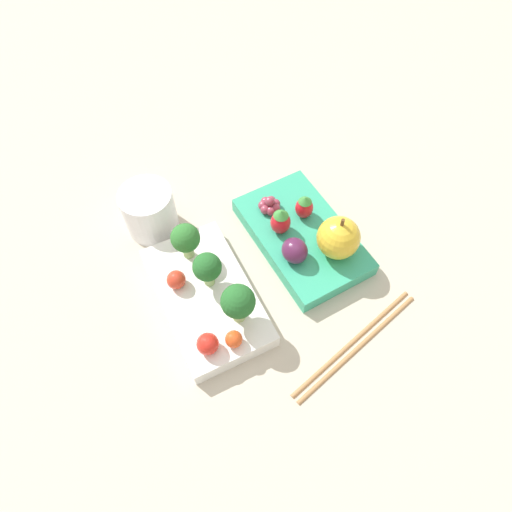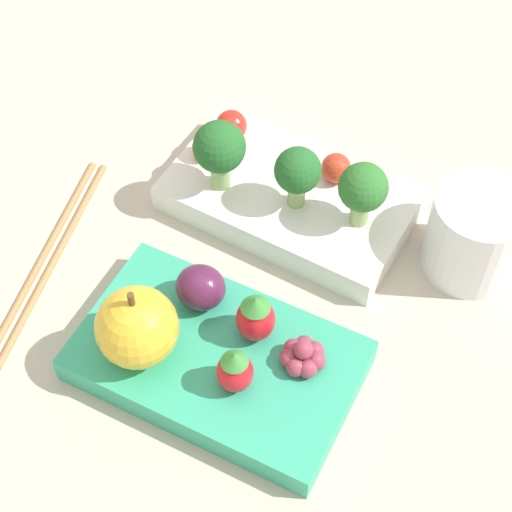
{
  "view_description": "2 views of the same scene",
  "coord_description": "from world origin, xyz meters",
  "px_view_note": "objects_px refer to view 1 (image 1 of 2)",
  "views": [
    {
      "loc": [
        -0.25,
        0.19,
        0.54
      ],
      "look_at": [
        0.01,
        -0.0,
        0.04
      ],
      "focal_mm": 32.0,
      "sensor_mm": 36.0,
      "label": 1
    },
    {
      "loc": [
        0.15,
        -0.36,
        0.54
      ],
      "look_at": [
        0.01,
        -0.0,
        0.04
      ],
      "focal_mm": 60.0,
      "sensor_mm": 36.0,
      "label": 2
    }
  ],
  "objects_px": {
    "broccoli_floret_0": "(186,239)",
    "grape_cluster": "(270,205)",
    "chopsticks_pair": "(356,344)",
    "strawberry_1": "(281,221)",
    "broccoli_floret_1": "(207,268)",
    "strawberry_0": "(304,207)",
    "bento_box_savoury": "(206,296)",
    "bento_box_fruit": "(302,236)",
    "drinking_cup": "(149,211)",
    "cherry_tomato_0": "(208,344)",
    "cherry_tomato_1": "(176,280)",
    "plum": "(295,251)",
    "cherry_tomato_2": "(234,339)",
    "broccoli_floret_2": "(238,302)",
    "apple": "(338,238)"
  },
  "relations": [
    {
      "from": "strawberry_1",
      "to": "apple",
      "type": "bearing_deg",
      "value": -149.93
    },
    {
      "from": "broccoli_floret_2",
      "to": "plum",
      "type": "height_order",
      "value": "broccoli_floret_2"
    },
    {
      "from": "broccoli_floret_2",
      "to": "strawberry_0",
      "type": "bearing_deg",
      "value": -64.97
    },
    {
      "from": "broccoli_floret_0",
      "to": "grape_cluster",
      "type": "bearing_deg",
      "value": -90.16
    },
    {
      "from": "apple",
      "to": "chopsticks_pair",
      "type": "relative_size",
      "value": 0.32
    },
    {
      "from": "chopsticks_pair",
      "to": "strawberry_1",
      "type": "bearing_deg",
      "value": -6.14
    },
    {
      "from": "grape_cluster",
      "to": "broccoli_floret_0",
      "type": "bearing_deg",
      "value": 89.84
    },
    {
      "from": "grape_cluster",
      "to": "cherry_tomato_1",
      "type": "bearing_deg",
      "value": 99.97
    },
    {
      "from": "bento_box_fruit",
      "to": "broccoli_floret_2",
      "type": "xyz_separation_m",
      "value": [
        -0.06,
        0.15,
        0.05
      ]
    },
    {
      "from": "plum",
      "to": "cherry_tomato_2",
      "type": "bearing_deg",
      "value": 111.62
    },
    {
      "from": "bento_box_savoury",
      "to": "bento_box_fruit",
      "type": "xyz_separation_m",
      "value": [
        0.0,
        -0.16,
        -0.0
      ]
    },
    {
      "from": "bento_box_fruit",
      "to": "broccoli_floret_0",
      "type": "xyz_separation_m",
      "value": [
        0.06,
        0.15,
        0.05
      ]
    },
    {
      "from": "broccoli_floret_1",
      "to": "cherry_tomato_1",
      "type": "bearing_deg",
      "value": 59.2
    },
    {
      "from": "grape_cluster",
      "to": "strawberry_1",
      "type": "bearing_deg",
      "value": 164.56
    },
    {
      "from": "cherry_tomato_1",
      "to": "broccoli_floret_1",
      "type": "bearing_deg",
      "value": -120.8
    },
    {
      "from": "apple",
      "to": "drinking_cup",
      "type": "xyz_separation_m",
      "value": [
        0.2,
        0.17,
        -0.02
      ]
    },
    {
      "from": "cherry_tomato_1",
      "to": "apple",
      "type": "bearing_deg",
      "value": -111.45
    },
    {
      "from": "bento_box_fruit",
      "to": "drinking_cup",
      "type": "xyz_separation_m",
      "value": [
        0.15,
        0.16,
        0.02
      ]
    },
    {
      "from": "broccoli_floret_2",
      "to": "cherry_tomato_2",
      "type": "relative_size",
      "value": 3.01
    },
    {
      "from": "strawberry_1",
      "to": "grape_cluster",
      "type": "distance_m",
      "value": 0.04
    },
    {
      "from": "cherry_tomato_1",
      "to": "cherry_tomato_2",
      "type": "relative_size",
      "value": 1.17
    },
    {
      "from": "cherry_tomato_2",
      "to": "drinking_cup",
      "type": "relative_size",
      "value": 0.29
    },
    {
      "from": "strawberry_1",
      "to": "drinking_cup",
      "type": "relative_size",
      "value": 0.58
    },
    {
      "from": "bento_box_fruit",
      "to": "grape_cluster",
      "type": "distance_m",
      "value": 0.06
    },
    {
      "from": "bento_box_savoury",
      "to": "drinking_cup",
      "type": "height_order",
      "value": "drinking_cup"
    },
    {
      "from": "strawberry_0",
      "to": "drinking_cup",
      "type": "bearing_deg",
      "value": 54.5
    },
    {
      "from": "cherry_tomato_1",
      "to": "grape_cluster",
      "type": "height_order",
      "value": "cherry_tomato_1"
    },
    {
      "from": "strawberry_0",
      "to": "chopsticks_pair",
      "type": "height_order",
      "value": "strawberry_0"
    },
    {
      "from": "broccoli_floret_1",
      "to": "cherry_tomato_1",
      "type": "xyz_separation_m",
      "value": [
        0.02,
        0.04,
        -0.02
      ]
    },
    {
      "from": "cherry_tomato_1",
      "to": "strawberry_0",
      "type": "bearing_deg",
      "value": -92.07
    },
    {
      "from": "cherry_tomato_0",
      "to": "grape_cluster",
      "type": "height_order",
      "value": "cherry_tomato_0"
    },
    {
      "from": "broccoli_floret_2",
      "to": "drinking_cup",
      "type": "height_order",
      "value": "broccoli_floret_2"
    },
    {
      "from": "cherry_tomato_1",
      "to": "plum",
      "type": "height_order",
      "value": "plum"
    },
    {
      "from": "strawberry_0",
      "to": "plum",
      "type": "bearing_deg",
      "value": 130.97
    },
    {
      "from": "drinking_cup",
      "to": "bento_box_fruit",
      "type": "bearing_deg",
      "value": -133.06
    },
    {
      "from": "cherry_tomato_2",
      "to": "grape_cluster",
      "type": "height_order",
      "value": "grape_cluster"
    },
    {
      "from": "bento_box_savoury",
      "to": "broccoli_floret_0",
      "type": "height_order",
      "value": "broccoli_floret_0"
    },
    {
      "from": "bento_box_savoury",
      "to": "strawberry_1",
      "type": "distance_m",
      "value": 0.14
    },
    {
      "from": "apple",
      "to": "chopsticks_pair",
      "type": "height_order",
      "value": "apple"
    },
    {
      "from": "cherry_tomato_2",
      "to": "grape_cluster",
      "type": "relative_size",
      "value": 0.65
    },
    {
      "from": "grape_cluster",
      "to": "bento_box_savoury",
      "type": "bearing_deg",
      "value": 112.3
    },
    {
      "from": "broccoli_floret_1",
      "to": "strawberry_0",
      "type": "relative_size",
      "value": 1.44
    },
    {
      "from": "grape_cluster",
      "to": "drinking_cup",
      "type": "bearing_deg",
      "value": 58.45
    },
    {
      "from": "cherry_tomato_2",
      "to": "strawberry_1",
      "type": "distance_m",
      "value": 0.18
    },
    {
      "from": "broccoli_floret_1",
      "to": "cherry_tomato_2",
      "type": "relative_size",
      "value": 2.66
    },
    {
      "from": "strawberry_0",
      "to": "grape_cluster",
      "type": "height_order",
      "value": "strawberry_0"
    },
    {
      "from": "apple",
      "to": "strawberry_0",
      "type": "relative_size",
      "value": 1.74
    },
    {
      "from": "plum",
      "to": "chopsticks_pair",
      "type": "distance_m",
      "value": 0.14
    },
    {
      "from": "apple",
      "to": "cherry_tomato_2",
      "type": "bearing_deg",
      "value": 98.95
    },
    {
      "from": "broccoli_floret_1",
      "to": "chopsticks_pair",
      "type": "relative_size",
      "value": 0.27
    }
  ]
}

